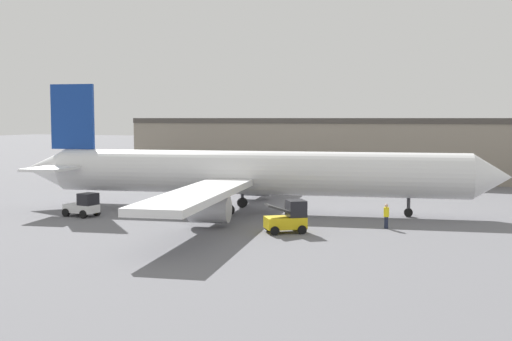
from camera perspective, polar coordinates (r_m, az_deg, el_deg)
The scene contains 6 objects.
ground_plane at distance 54.71m, azimuth 0.00°, elevation -3.71°, with size 400.00×400.00×0.00m, color slate.
terminal_building at distance 87.23m, azimuth 12.17°, elevation 1.96°, with size 73.38×12.40×7.98m.
airplane at distance 54.53m, azimuth -1.01°, elevation -0.25°, with size 42.06×39.94×11.00m.
ground_crew_worker at distance 47.46m, azimuth 11.51°, elevation -3.93°, with size 0.39×0.39×1.79m.
baggage_tug at distance 53.97m, azimuth -15.08°, elevation -3.04°, with size 2.91×2.09×1.94m.
belt_loader_truck at distance 44.94m, azimuth 2.90°, elevation -4.21°, with size 3.22×3.06×2.26m.
Camera 1 is at (20.68, -50.01, 7.99)m, focal length 45.00 mm.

